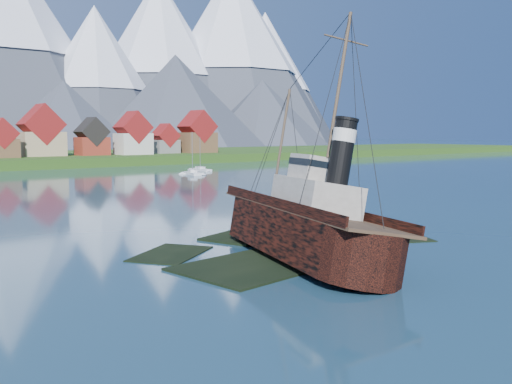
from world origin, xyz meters
TOP-DOWN VIEW (x-y plane):
  - ground at (0.00, 0.00)m, footprint 1400.00×1400.00m
  - shoal at (1.78, 2.15)m, footprint 31.71×21.24m
  - tugboat_wreck at (-0.85, -0.70)m, footprint 6.48×27.90m
  - sailboat_d at (42.71, 87.12)m, footprint 4.00×8.69m
  - sailboat_e at (52.33, 98.69)m, footprint 2.36×8.73m

SIDE VIEW (x-z plane):
  - shoal at x=1.78m, z-range -0.92..0.22m
  - ground at x=0.00m, z-range 0.00..0.00m
  - sailboat_e at x=52.33m, z-range -4.81..5.25m
  - sailboat_d at x=42.71m, z-range -5.49..6.02m
  - tugboat_wreck at x=-0.85m, z-range -8.27..13.84m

